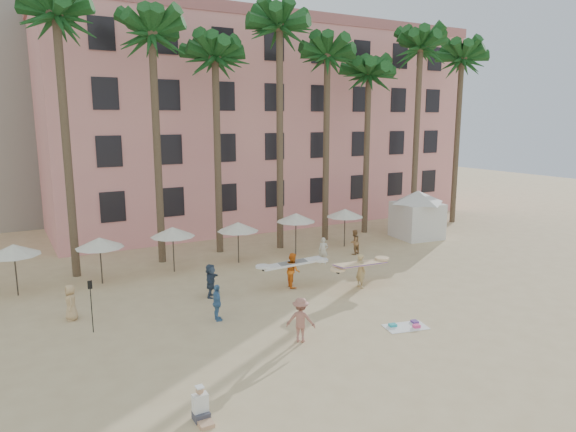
% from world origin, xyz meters
% --- Properties ---
extents(ground, '(120.00, 120.00, 0.00)m').
position_xyz_m(ground, '(0.00, 0.00, 0.00)').
color(ground, '#D1B789').
rests_on(ground, ground).
extents(pink_hotel, '(35.00, 14.00, 16.00)m').
position_xyz_m(pink_hotel, '(7.00, 26.00, 8.00)').
color(pink_hotel, pink).
rests_on(pink_hotel, ground).
extents(palm_row, '(44.40, 5.40, 16.30)m').
position_xyz_m(palm_row, '(0.51, 15.00, 12.97)').
color(palm_row, brown).
rests_on(palm_row, ground).
extents(umbrella_row, '(22.50, 2.70, 2.73)m').
position_xyz_m(umbrella_row, '(-3.00, 12.50, 2.33)').
color(umbrella_row, '#332B23').
rests_on(umbrella_row, ground).
extents(cabana, '(5.05, 5.05, 3.50)m').
position_xyz_m(cabana, '(13.18, 12.14, 2.07)').
color(cabana, silver).
rests_on(cabana, ground).
extents(beach_towel, '(1.98, 1.39, 0.14)m').
position_xyz_m(beach_towel, '(1.13, -0.02, 0.03)').
color(beach_towel, white).
rests_on(beach_towel, ground).
extents(carrier_yellow, '(3.37, 1.26, 1.83)m').
position_xyz_m(carrier_yellow, '(2.60, 5.08, 1.03)').
color(carrier_yellow, tan).
rests_on(carrier_yellow, ground).
extents(carrier_white, '(3.34, 1.22, 1.83)m').
position_xyz_m(carrier_white, '(-0.43, 6.88, 0.98)').
color(carrier_white, orange).
rests_on(carrier_white, ground).
extents(beachgoers, '(18.15, 10.66, 1.79)m').
position_xyz_m(beachgoers, '(-3.04, 6.06, 0.84)').
color(beachgoers, tan).
rests_on(beachgoers, ground).
extents(paddle, '(0.18, 0.04, 2.23)m').
position_xyz_m(paddle, '(-10.50, 5.92, 1.41)').
color(paddle, black).
rests_on(paddle, ground).
extents(seated_man, '(0.46, 0.79, 1.03)m').
position_xyz_m(seated_man, '(-8.81, -2.23, 0.36)').
color(seated_man, '#3F3F4C').
rests_on(seated_man, ground).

